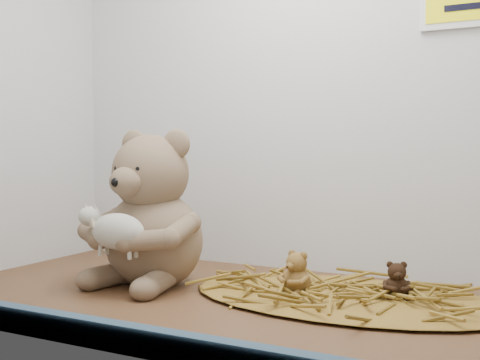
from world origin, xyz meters
The scene contains 7 objects.
alcove_shell centered at (0.00, 9.00, 45.00)cm, with size 120.40×60.20×90.40cm.
front_rail centered at (0.00, -28.80, 1.80)cm, with size 119.28×2.20×3.60cm, color #355266.
straw_bed centered at (13.01, 9.27, 0.54)cm, with size 55.85×32.43×1.08cm, color olive.
main_teddy centered at (-23.68, 4.62, 14.83)cm, with size 23.92×25.25×29.66cm, color #8D6F56, non-canonical shape.
toy_lamb centered at (-23.68, -6.01, 11.46)cm, with size 13.91×8.49×8.99cm, color beige, non-canonical shape.
mini_teddy_tan centered at (4.90, 7.09, 4.80)cm, with size 5.99×6.33×7.43cm, color olive, non-canonical shape.
mini_teddy_brown centered at (21.11, 11.45, 4.20)cm, with size 5.04×5.32×6.25cm, color black, non-canonical shape.
Camera 1 is at (43.26, -89.42, 25.99)cm, focal length 45.00 mm.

